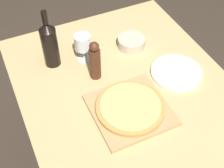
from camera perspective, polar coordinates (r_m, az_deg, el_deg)
ground_plane at (r=2.08m, az=2.08°, el=-14.20°), size 12.00×12.00×0.00m
dining_table at (r=1.55m, az=2.70°, el=-3.09°), size 0.99×1.22×0.72m
cutting_board at (r=1.39m, az=3.32°, el=-4.71°), size 0.33×0.33×0.02m
pizza at (r=1.37m, az=3.35°, el=-4.19°), size 0.31×0.31×0.02m
wine_bottle at (r=1.55m, az=-11.34°, el=7.24°), size 0.08×0.08×0.31m
pepper_mill at (r=1.47m, az=-3.14°, el=4.20°), size 0.05×0.05×0.21m
wine_glass at (r=1.56m, az=-5.40°, el=7.47°), size 0.08×0.08×0.15m
small_bowl at (r=1.69m, az=3.57°, el=7.59°), size 0.15×0.15×0.05m
dinner_plate at (r=1.58m, az=11.69°, el=2.10°), size 0.26×0.26×0.01m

